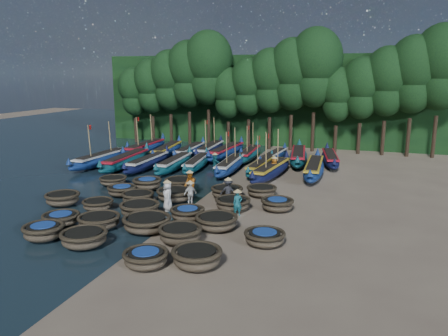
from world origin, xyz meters
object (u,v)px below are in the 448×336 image
(coracle_11, at_px, (98,204))
(coracle_18, at_px, (233,203))
(long_boat_11, at_px, (190,151))
(fisherman_5, at_px, (215,162))
(coracle_7, at_px, (147,223))
(long_boat_9, at_px, (145,148))
(long_boat_17, at_px, (330,158))
(fisherman_4, at_px, (190,193))
(long_boat_0, at_px, (101,159))
(long_boat_3, at_px, (175,163))
(coracle_8, at_px, (180,234))
(long_boat_8, at_px, (314,168))
(coracle_1, at_px, (44,231))
(coracle_21, at_px, (147,183))
(long_boat_1, at_px, (126,160))
(long_boat_5, at_px, (230,165))
(coracle_5, at_px, (61,218))
(long_boat_4, at_px, (197,163))
(long_boat_14, at_px, (249,154))
(coracle_19, at_px, (277,204))
(coracle_22, at_px, (180,183))
(coracle_12, at_px, (140,209))
(coracle_3, at_px, (146,258))
(coracle_15, at_px, (122,190))
(fisherman_3, at_px, (228,191))
(coracle_9, at_px, (265,237))
(long_boat_12, at_px, (210,149))
(coracle_16, at_px, (138,197))
(fisherman_2, at_px, (190,184))
(coracle_14, at_px, (216,221))
(coracle_2, at_px, (84,238))
(coracle_10, at_px, (63,198))
(coracle_13, at_px, (188,213))
(long_boat_2, at_px, (148,162))
(coracle_24, at_px, (262,191))
(fisherman_1, at_px, (238,201))
(coracle_4, at_px, (197,257))
(fisherman_6, at_px, (274,166))
(long_boat_7, at_px, (271,170))
(coracle_20, at_px, (113,180))
(long_boat_13, at_px, (226,151))
(coracle_6, at_px, (99,221))
(long_boat_15, at_px, (273,157))

(coracle_11, bearing_deg, coracle_18, 18.56)
(long_boat_11, bearing_deg, fisherman_5, -52.54)
(coracle_7, height_order, long_boat_9, long_boat_9)
(long_boat_17, relative_size, fisherman_4, 4.69)
(long_boat_0, bearing_deg, fisherman_4, -33.49)
(long_boat_3, height_order, fisherman_4, fisherman_4)
(coracle_8, relative_size, long_boat_8, 0.28)
(coracle_1, height_order, coracle_21, coracle_21)
(coracle_1, relative_size, long_boat_1, 0.25)
(long_boat_1, bearing_deg, long_boat_17, 18.43)
(long_boat_5, bearing_deg, long_boat_17, 33.27)
(coracle_5, distance_m, fisherman_4, 7.58)
(long_boat_4, relative_size, long_boat_14, 0.95)
(coracle_1, relative_size, long_boat_8, 0.25)
(coracle_19, xyz_separation_m, coracle_22, (-7.46, 2.74, 0.02))
(coracle_12, bearing_deg, coracle_3, -59.24)
(coracle_15, distance_m, fisherman_3, 7.29)
(coracle_9, height_order, long_boat_11, long_boat_11)
(coracle_22, xyz_separation_m, long_boat_12, (-2.48, 12.93, 0.13))
(coracle_16, distance_m, long_boat_11, 15.95)
(long_boat_14, xyz_separation_m, fisherman_2, (-0.40, -13.75, 0.38))
(coracle_14, height_order, long_boat_1, long_boat_1)
(coracle_12, bearing_deg, long_boat_1, 123.58)
(coracle_2, relative_size, coracle_10, 1.04)
(coracle_14, bearing_deg, coracle_13, 156.01)
(coracle_5, relative_size, long_boat_2, 0.24)
(coracle_9, height_order, long_boat_4, long_boat_4)
(coracle_8, bearing_deg, long_boat_2, 122.82)
(coracle_11, relative_size, long_boat_9, 0.24)
(coracle_24, bearing_deg, long_boat_2, 154.29)
(fisherman_1, bearing_deg, coracle_4, -121.26)
(coracle_8, distance_m, fisherman_6, 14.92)
(coracle_5, relative_size, long_boat_1, 0.22)
(long_boat_4, relative_size, long_boat_8, 0.85)
(coracle_10, bearing_deg, long_boat_7, 46.53)
(coracle_20, distance_m, long_boat_3, 6.63)
(coracle_13, relative_size, long_boat_14, 0.30)
(long_boat_12, bearing_deg, long_boat_8, -30.30)
(long_boat_12, relative_size, long_boat_13, 0.96)
(long_boat_5, bearing_deg, long_boat_9, 152.04)
(coracle_9, bearing_deg, coracle_19, 94.88)
(coracle_1, relative_size, coracle_2, 0.88)
(coracle_5, distance_m, coracle_6, 2.23)
(coracle_19, xyz_separation_m, long_boat_17, (1.86, 14.78, 0.12))
(coracle_7, xyz_separation_m, long_boat_3, (-4.80, 14.04, 0.08))
(coracle_2, relative_size, coracle_9, 1.06)
(coracle_2, relative_size, fisherman_4, 1.49)
(long_boat_5, bearing_deg, long_boat_15, 59.45)
(coracle_22, bearing_deg, coracle_9, -45.77)
(coracle_1, relative_size, long_boat_17, 0.28)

